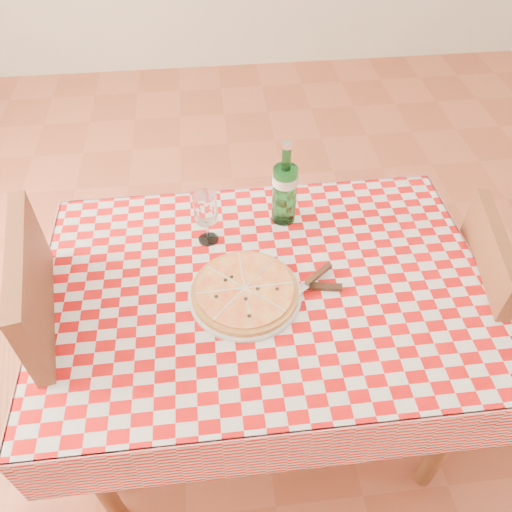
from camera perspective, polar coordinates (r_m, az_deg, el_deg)
The scene contains 8 objects.
dining_table at distance 1.53m, azimuth 1.00°, elevation -5.67°, with size 1.20×0.80×0.75m.
tablecloth at distance 1.45m, azimuth 1.05°, elevation -3.38°, with size 1.30×0.90×0.01m, color #A30A0A.
chair_near at distance 1.85m, azimuth 25.21°, elevation -6.44°, with size 0.47×0.47×0.90m.
chair_far at distance 1.66m, azimuth -24.92°, elevation -10.67°, with size 0.53×0.53×1.01m.
pizza_plate at distance 1.41m, azimuth -1.27°, elevation -3.99°, with size 0.32×0.32×0.04m, color #C38541, non-canonical shape.
water_bottle at distance 1.56m, azimuth 3.34°, elevation 8.30°, with size 0.08×0.08×0.29m, color #186223, non-canonical shape.
wine_glass at distance 1.52m, azimuth -5.69°, elevation 4.28°, with size 0.07×0.07×0.18m, color white, non-canonical shape.
cutlery at distance 1.44m, azimuth 5.83°, elevation -3.26°, with size 0.26×0.21×0.03m, color silver, non-canonical shape.
Camera 1 is at (-0.13, -0.93, 1.86)m, focal length 35.00 mm.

